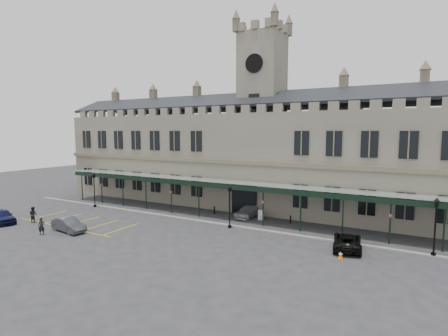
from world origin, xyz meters
The scene contains 21 objects.
ground centered at (0.00, 0.00, 0.00)m, with size 140.00×140.00×0.00m, color #2E2E31.
station_building centered at (0.00, 15.91, 6.47)m, with size 60.00×10.36×17.30m.
clock_tower centered at (0.00, 16.00, 13.11)m, with size 5.60×5.60×24.80m.
canopy centered at (0.00, 7.46, 2.40)m, with size 50.00×4.10×4.30m.
kerb centered at (0.00, 5.50, 0.06)m, with size 60.00×0.40×0.12m, color gray.
parking_markings centered at (-14.00, -1.50, 0.00)m, with size 16.00×6.00×0.01m, color gold, non-canonical shape.
tree_behind_left centered at (-22.00, 25.00, 12.81)m, with size 6.00×6.00×16.00m.
tree_behind_mid centered at (8.00, 25.00, 12.81)m, with size 6.00×6.00×16.00m.
lamp_post_left centered at (-18.77, 4.92, 2.69)m, with size 0.43×0.43×4.54m.
lamp_post_mid centered at (1.33, 4.83, 2.65)m, with size 0.42×0.42×4.47m.
lamp_post_right centered at (19.30, 5.49, 2.81)m, with size 0.45×0.45×4.75m.
traffic_cone centered at (13.00, 1.27, 0.32)m, with size 0.41×0.41×0.65m.
sign_board centered at (2.87, 9.29, 0.56)m, with size 0.67×0.13×1.14m.
bollard_left centered at (-3.09, 9.16, 0.48)m, with size 0.17×0.17×0.95m, color black.
bollard_right centered at (6.21, 9.52, 0.43)m, with size 0.15×0.15×0.86m, color black.
car_left_a centered at (-21.00, -5.52, 0.75)m, with size 1.78×4.42×1.51m, color #0C0F34.
car_left_b centered at (-11.90, -4.12, 0.69)m, with size 1.46×4.17×1.38m, color #393C41.
car_taxi centered at (1.00, 10.00, 0.65)m, with size 1.83×4.50×1.31m, color #A6A9AF.
car_van centered at (13.00, 4.05, 0.66)m, with size 2.19×4.76×1.32m, color black.
person_a centered at (-13.20, -6.10, 0.83)m, with size 0.61×0.40×1.67m, color black.
person_b centered at (-18.30, -3.72, 0.87)m, with size 0.85×0.66×1.75m, color black.
Camera 1 is at (17.91, -25.92, 9.90)m, focal length 28.00 mm.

